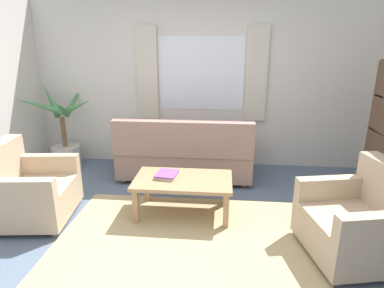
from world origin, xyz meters
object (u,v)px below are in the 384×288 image
couch (185,154)px  book_stack_on_table (167,175)px  armchair_left (27,190)px  potted_plant (65,140)px  coffee_table (183,183)px  armchair_right (361,222)px

couch → book_stack_on_table: bearing=84.5°
couch → armchair_left: (-1.60, -1.32, -0.01)m
couch → potted_plant: potted_plant is taller
couch → potted_plant: 1.95m
armchair_left → book_stack_on_table: armchair_left is taller
couch → coffee_table: 1.04m
couch → armchair_left: 2.07m
couch → armchair_left: size_ratio=2.04×
armchair_left → coffee_table: armchair_left is taller
armchair_left → book_stack_on_table: bearing=-84.4°
couch → coffee_table: couch is taller
armchair_left → coffee_table: size_ratio=0.85×
armchair_left → potted_plant: bearing=5.3°
book_stack_on_table → potted_plant: (-1.83, 1.24, -0.01)m
armchair_left → potted_plant: 1.61m
couch → book_stack_on_table: couch is taller
armchair_right → coffee_table: bearing=-121.7°
armchair_left → book_stack_on_table: size_ratio=3.17×
book_stack_on_table → couch: bearing=84.5°
armchair_right → potted_plant: size_ratio=0.75×
coffee_table → couch: bearing=95.5°
armchair_right → book_stack_on_table: armchair_right is taller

